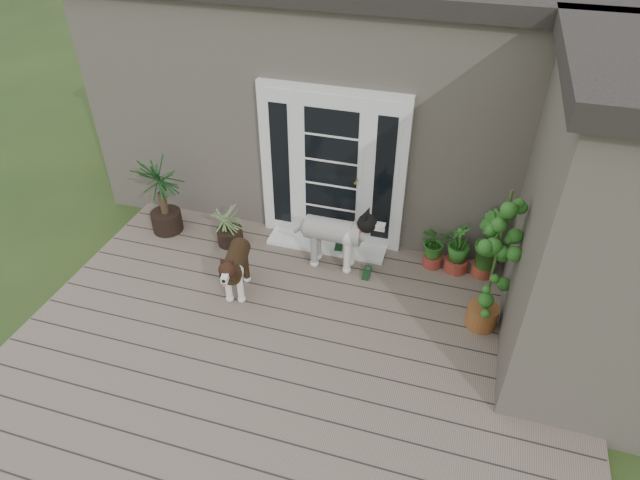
# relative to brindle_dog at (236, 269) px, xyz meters

# --- Properties ---
(deck) EXTENTS (6.20, 4.60, 0.12)m
(deck) POSITION_rel_brindle_dog_xyz_m (0.98, -0.82, -0.40)
(deck) COLOR #6B5B4C
(deck) RESTS_ON ground
(house_main) EXTENTS (7.40, 4.00, 3.10)m
(house_main) POSITION_rel_brindle_dog_xyz_m (0.98, 3.43, 1.09)
(house_main) COLOR #665E54
(house_main) RESTS_ON ground
(house_wing) EXTENTS (1.60, 2.40, 3.10)m
(house_wing) POSITION_rel_brindle_dog_xyz_m (3.88, 0.28, 1.09)
(house_wing) COLOR #665E54
(house_wing) RESTS_ON ground
(door_unit) EXTENTS (1.90, 0.14, 2.15)m
(door_unit) POSITION_rel_brindle_dog_xyz_m (0.78, 1.38, 0.74)
(door_unit) COLOR white
(door_unit) RESTS_ON deck
(door_step) EXTENTS (1.60, 0.40, 0.05)m
(door_step) POSITION_rel_brindle_dog_xyz_m (0.78, 1.18, -0.31)
(door_step) COLOR white
(door_step) RESTS_ON deck
(brindle_dog) EXTENTS (0.51, 0.86, 0.67)m
(brindle_dog) POSITION_rel_brindle_dog_xyz_m (0.00, 0.00, 0.00)
(brindle_dog) COLOR #362413
(brindle_dog) RESTS_ON deck
(white_dog) EXTENTS (0.96, 0.42, 0.80)m
(white_dog) POSITION_rel_brindle_dog_xyz_m (0.96, 0.81, 0.06)
(white_dog) COLOR beige
(white_dog) RESTS_ON deck
(spider_plant) EXTENTS (0.59, 0.59, 0.62)m
(spider_plant) POSITION_rel_brindle_dog_xyz_m (-0.50, 0.86, -0.03)
(spider_plant) COLOR #8C9A5E
(spider_plant) RESTS_ON deck
(yucca) EXTENTS (0.95, 0.95, 1.15)m
(yucca) POSITION_rel_brindle_dog_xyz_m (-1.47, 0.90, 0.24)
(yucca) COLOR black
(yucca) RESTS_ON deck
(herb_a) EXTENTS (0.55, 0.55, 0.50)m
(herb_a) POSITION_rel_brindle_dog_xyz_m (2.20, 1.18, -0.08)
(herb_a) COLOR #18561C
(herb_a) RESTS_ON deck
(herb_b) EXTENTS (0.58, 0.58, 0.67)m
(herb_b) POSITION_rel_brindle_dog_xyz_m (2.82, 1.18, -0.00)
(herb_b) COLOR #235F1B
(herb_b) RESTS_ON deck
(herb_c) EXTENTS (0.40, 0.40, 0.55)m
(herb_c) POSITION_rel_brindle_dog_xyz_m (2.50, 1.18, -0.06)
(herb_c) COLOR #1D5F1B
(herb_c) RESTS_ON deck
(sapling) EXTENTS (0.67, 0.67, 1.85)m
(sapling) POSITION_rel_brindle_dog_xyz_m (2.87, 0.26, 0.59)
(sapling) COLOR #1D611B
(sapling) RESTS_ON deck
(clog_left) EXTENTS (0.19, 0.33, 0.09)m
(clog_left) POSITION_rel_brindle_dog_xyz_m (0.96, 1.18, -0.29)
(clog_left) COLOR black
(clog_left) RESTS_ON deck
(clog_right) EXTENTS (0.13, 0.26, 0.08)m
(clog_right) POSITION_rel_brindle_dog_xyz_m (1.44, 0.74, -0.30)
(clog_right) COLOR #143319
(clog_right) RESTS_ON deck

